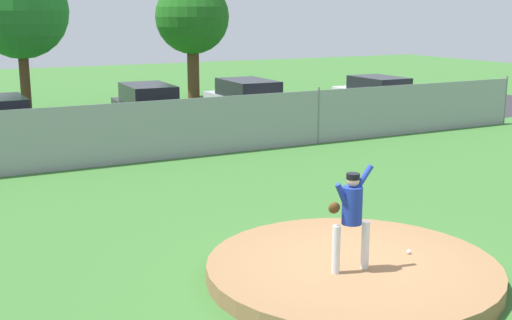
{
  "coord_description": "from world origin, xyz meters",
  "views": [
    {
      "loc": [
        -6.18,
        -8.38,
        4.3
      ],
      "look_at": [
        -0.12,
        3.2,
        1.38
      ],
      "focal_mm": 46.67,
      "sensor_mm": 36.0,
      "label": 1
    }
  ],
  "objects_px": {
    "pitcher_youth": "(351,211)",
    "parked_car_charcoal": "(149,110)",
    "parked_car_silver": "(248,102)",
    "traffic_cone_orange": "(85,144)",
    "parked_car_white": "(378,96)",
    "baseball": "(409,252)",
    "parked_car_navy": "(1,122)"
  },
  "relations": [
    {
      "from": "pitcher_youth",
      "to": "parked_car_white",
      "type": "height_order",
      "value": "pitcher_youth"
    },
    {
      "from": "parked_car_silver",
      "to": "parked_car_charcoal",
      "type": "height_order",
      "value": "parked_car_charcoal"
    },
    {
      "from": "parked_car_white",
      "to": "parked_car_navy",
      "type": "xyz_separation_m",
      "value": [
        -15.31,
        0.14,
        -0.0
      ]
    },
    {
      "from": "pitcher_youth",
      "to": "parked_car_charcoal",
      "type": "height_order",
      "value": "pitcher_youth"
    },
    {
      "from": "parked_car_charcoal",
      "to": "pitcher_youth",
      "type": "bearing_deg",
      "value": -96.57
    },
    {
      "from": "parked_car_white",
      "to": "parked_car_charcoal",
      "type": "distance_m",
      "value": 10.23
    },
    {
      "from": "parked_car_white",
      "to": "pitcher_youth",
      "type": "bearing_deg",
      "value": -129.14
    },
    {
      "from": "pitcher_youth",
      "to": "baseball",
      "type": "distance_m",
      "value": 1.64
    },
    {
      "from": "parked_car_silver",
      "to": "parked_car_navy",
      "type": "relative_size",
      "value": 1.11
    },
    {
      "from": "parked_car_white",
      "to": "traffic_cone_orange",
      "type": "xyz_separation_m",
      "value": [
        -13.16,
        -2.27,
        -0.51
      ]
    },
    {
      "from": "parked_car_charcoal",
      "to": "parked_car_navy",
      "type": "bearing_deg",
      "value": -179.03
    },
    {
      "from": "parked_car_white",
      "to": "traffic_cone_orange",
      "type": "height_order",
      "value": "parked_car_white"
    },
    {
      "from": "traffic_cone_orange",
      "to": "parked_car_white",
      "type": "bearing_deg",
      "value": 9.79
    },
    {
      "from": "parked_car_silver",
      "to": "pitcher_youth",
      "type": "bearing_deg",
      "value": -111.21
    },
    {
      "from": "pitcher_youth",
      "to": "traffic_cone_orange",
      "type": "height_order",
      "value": "pitcher_youth"
    },
    {
      "from": "parked_car_white",
      "to": "parked_car_navy",
      "type": "distance_m",
      "value": 15.31
    },
    {
      "from": "parked_car_charcoal",
      "to": "traffic_cone_orange",
      "type": "xyz_separation_m",
      "value": [
        -2.93,
        -2.49,
        -0.57
      ]
    },
    {
      "from": "pitcher_youth",
      "to": "parked_car_white",
      "type": "bearing_deg",
      "value": 50.86
    },
    {
      "from": "parked_car_navy",
      "to": "parked_car_charcoal",
      "type": "bearing_deg",
      "value": 0.97
    },
    {
      "from": "baseball",
      "to": "parked_car_silver",
      "type": "distance_m",
      "value": 15.54
    },
    {
      "from": "pitcher_youth",
      "to": "baseball",
      "type": "bearing_deg",
      "value": 6.13
    },
    {
      "from": "parked_car_charcoal",
      "to": "parked_car_navy",
      "type": "height_order",
      "value": "parked_car_charcoal"
    },
    {
      "from": "parked_car_silver",
      "to": "traffic_cone_orange",
      "type": "bearing_deg",
      "value": -159.68
    },
    {
      "from": "parked_car_white",
      "to": "traffic_cone_orange",
      "type": "relative_size",
      "value": 8.11
    },
    {
      "from": "pitcher_youth",
      "to": "parked_car_white",
      "type": "xyz_separation_m",
      "value": [
        11.94,
        14.68,
        -0.49
      ]
    },
    {
      "from": "pitcher_youth",
      "to": "parked_car_charcoal",
      "type": "bearing_deg",
      "value": 83.43
    },
    {
      "from": "parked_car_navy",
      "to": "traffic_cone_orange",
      "type": "height_order",
      "value": "parked_car_navy"
    },
    {
      "from": "parked_car_charcoal",
      "to": "parked_car_navy",
      "type": "relative_size",
      "value": 1.08
    },
    {
      "from": "parked_car_silver",
      "to": "parked_car_navy",
      "type": "bearing_deg",
      "value": -178.75
    },
    {
      "from": "baseball",
      "to": "parked_car_charcoal",
      "type": "distance_m",
      "value": 14.77
    },
    {
      "from": "baseball",
      "to": "parked_car_white",
      "type": "height_order",
      "value": "parked_car_white"
    },
    {
      "from": "parked_car_silver",
      "to": "traffic_cone_orange",
      "type": "distance_m",
      "value": 7.53
    }
  ]
}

